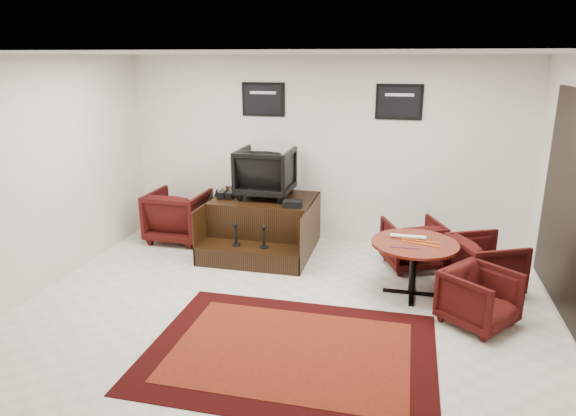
# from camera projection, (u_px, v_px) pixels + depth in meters

# --- Properties ---
(ground) EXTENTS (6.00, 6.00, 0.00)m
(ground) POSITION_uv_depth(u_px,v_px,m) (282.00, 311.00, 5.79)
(ground) COLOR beige
(ground) RESTS_ON ground
(room_shell) EXTENTS (6.02, 5.02, 2.81)m
(room_shell) POSITION_uv_depth(u_px,v_px,m) (322.00, 155.00, 5.31)
(room_shell) COLOR white
(room_shell) RESTS_ON ground
(area_rug) EXTENTS (2.77, 2.08, 0.01)m
(area_rug) POSITION_uv_depth(u_px,v_px,m) (291.00, 351.00, 5.00)
(area_rug) COLOR black
(area_rug) RESTS_ON ground
(shine_podium) EXTENTS (1.49, 1.54, 0.77)m
(shine_podium) POSITION_uv_depth(u_px,v_px,m) (263.00, 226.00, 7.60)
(shine_podium) COLOR black
(shine_podium) RESTS_ON ground
(shine_chair) EXTENTS (0.79, 0.74, 0.81)m
(shine_chair) POSITION_uv_depth(u_px,v_px,m) (266.00, 170.00, 7.51)
(shine_chair) COLOR black
(shine_chair) RESTS_ON shine_podium
(shoes_pair) EXTENTS (0.23, 0.28, 0.10)m
(shoes_pair) POSITION_uv_depth(u_px,v_px,m) (227.00, 194.00, 7.56)
(shoes_pair) COLOR black
(shoes_pair) RESTS_ON shine_podium
(polish_kit) EXTENTS (0.28, 0.21, 0.09)m
(polish_kit) POSITION_uv_depth(u_px,v_px,m) (293.00, 204.00, 7.08)
(polish_kit) COLOR black
(polish_kit) RESTS_ON shine_podium
(umbrella_black) EXTENTS (0.34, 0.13, 0.91)m
(umbrella_black) POSITION_uv_depth(u_px,v_px,m) (204.00, 220.00, 7.57)
(umbrella_black) COLOR black
(umbrella_black) RESTS_ON ground
(umbrella_hooked) EXTENTS (0.34, 0.13, 0.90)m
(umbrella_hooked) POSITION_uv_depth(u_px,v_px,m) (210.00, 215.00, 7.78)
(umbrella_hooked) COLOR black
(umbrella_hooked) RESTS_ON ground
(armchair_side) EXTENTS (0.86, 0.80, 0.87)m
(armchair_side) POSITION_uv_depth(u_px,v_px,m) (178.00, 213.00, 7.96)
(armchair_side) COLOR black
(armchair_side) RESTS_ON ground
(meeting_table) EXTENTS (1.02, 1.02, 0.67)m
(meeting_table) POSITION_uv_depth(u_px,v_px,m) (414.00, 249.00, 6.06)
(meeting_table) COLOR #46150A
(meeting_table) RESTS_ON ground
(table_chair_back) EXTENTS (0.90, 0.87, 0.72)m
(table_chair_back) POSITION_uv_depth(u_px,v_px,m) (413.00, 241.00, 6.94)
(table_chair_back) COLOR black
(table_chair_back) RESTS_ON ground
(table_chair_window) EXTENTS (0.93, 0.95, 0.75)m
(table_chair_window) POSITION_uv_depth(u_px,v_px,m) (485.00, 262.00, 6.22)
(table_chair_window) COLOR black
(table_chair_window) RESTS_ON ground
(table_chair_corner) EXTENTS (0.90, 0.90, 0.68)m
(table_chair_corner) POSITION_uv_depth(u_px,v_px,m) (480.00, 295.00, 5.43)
(table_chair_corner) COLOR black
(table_chair_corner) RESTS_ON ground
(paper_roll) EXTENTS (0.42, 0.06, 0.05)m
(paper_roll) POSITION_uv_depth(u_px,v_px,m) (408.00, 237.00, 6.15)
(paper_roll) COLOR silver
(paper_roll) RESTS_ON meeting_table
(table_clutter) EXTENTS (0.57, 0.32, 0.01)m
(table_clutter) POSITION_uv_depth(u_px,v_px,m) (418.00, 243.00, 5.99)
(table_clutter) COLOR orange
(table_clutter) RESTS_ON meeting_table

